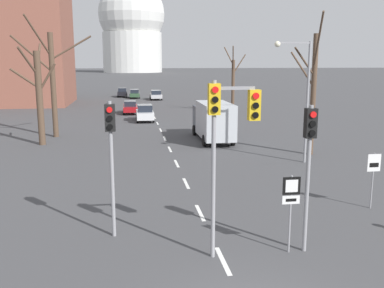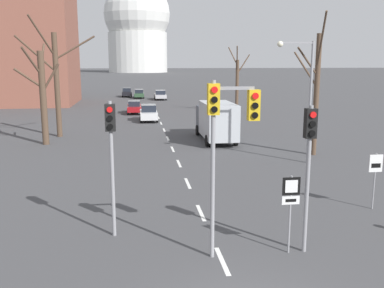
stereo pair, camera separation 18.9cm
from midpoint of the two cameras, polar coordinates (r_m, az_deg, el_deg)
name	(u,v)px [view 2 (the right image)]	position (r m, az deg, el deg)	size (l,w,h in m)	color
lane_stripe_0	(222,261)	(14.32, 4.44, -15.26)	(0.16, 2.00, 0.01)	silver
lane_stripe_1	(201,213)	(18.40, 1.48, -9.14)	(0.16, 2.00, 0.01)	silver
lane_stripe_2	(188,183)	(22.63, -0.33, -5.26)	(0.16, 2.00, 0.01)	silver
lane_stripe_3	(179,163)	(26.95, -1.55, -2.61)	(0.16, 2.00, 0.01)	silver
lane_stripe_4	(173,149)	(31.32, -2.43, -0.69)	(0.16, 2.00, 0.01)	silver
lane_stripe_5	(168,138)	(35.72, -3.09, 0.75)	(0.16, 2.00, 0.01)	silver
lane_stripe_6	(164,130)	(40.15, -3.61, 1.88)	(0.16, 2.00, 0.01)	silver
lane_stripe_7	(161,123)	(44.59, -4.02, 2.78)	(0.16, 2.00, 0.01)	silver
lane_stripe_8	(159,118)	(49.04, -4.36, 3.52)	(0.16, 2.00, 0.01)	silver
lane_stripe_9	(157,113)	(53.50, -4.65, 4.14)	(0.16, 2.00, 0.01)	silver
lane_stripe_10	(155,109)	(57.96, -4.89, 4.66)	(0.16, 2.00, 0.01)	silver
lane_stripe_11	(153,106)	(62.43, -5.09, 5.11)	(0.16, 2.00, 0.01)	silver
traffic_signal_near_right	(309,151)	(14.37, 15.70, -0.96)	(0.36, 0.34, 4.96)	gray
traffic_signal_near_left	(111,143)	(15.39, -10.39, 0.08)	(0.36, 0.34, 4.97)	gray
traffic_signal_centre_tall	(227,126)	(13.37, 5.03, 2.45)	(1.64, 0.34, 5.77)	gray
route_sign_post	(291,201)	(14.54, 13.38, -7.35)	(0.60, 0.08, 2.67)	gray
speed_limit_sign	(375,172)	(20.01, 23.48, -3.40)	(0.60, 0.08, 2.48)	gray
street_lamp_right	(304,88)	(27.33, 14.88, 7.18)	(2.33, 0.36, 7.52)	gray
sedan_near_left	(134,107)	(53.32, -7.62, 4.93)	(1.72, 4.58, 1.58)	maroon
sedan_near_right	(127,92)	(78.76, -8.61, 6.84)	(1.75, 4.01, 1.63)	black
sedan_mid_centre	(149,113)	(46.26, -5.70, 4.16)	(1.87, 4.37, 1.79)	silver
sedan_far_left	(139,94)	(75.88, -7.01, 6.68)	(1.75, 4.45, 1.53)	#2D4C33
sedan_far_right	(160,95)	(72.31, -4.18, 6.56)	(1.92, 4.54, 1.59)	#B7B7BC
delivery_truck	(216,120)	(34.44, 3.40, 3.23)	(2.44, 7.20, 3.14)	#333842
bare_tree_left_near	(42,94)	(34.51, -19.16, 6.30)	(3.29, 3.13, 7.69)	brown
bare_tree_right_near	(237,82)	(54.23, 6.14, 8.17)	(2.45, 3.70, 8.17)	brown
bare_tree_left_far	(56,80)	(37.72, -17.54, 8.14)	(6.11, 2.53, 9.90)	brown
bare_tree_right_far	(316,90)	(30.04, 16.35, 6.88)	(1.85, 5.46, 9.30)	brown
capitol_dome	(137,27)	(259.23, -7.28, 15.27)	(38.05, 38.05, 53.75)	silver
apartment_block_left	(9,31)	(69.93, -23.09, 13.72)	(18.00, 14.00, 21.45)	brown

